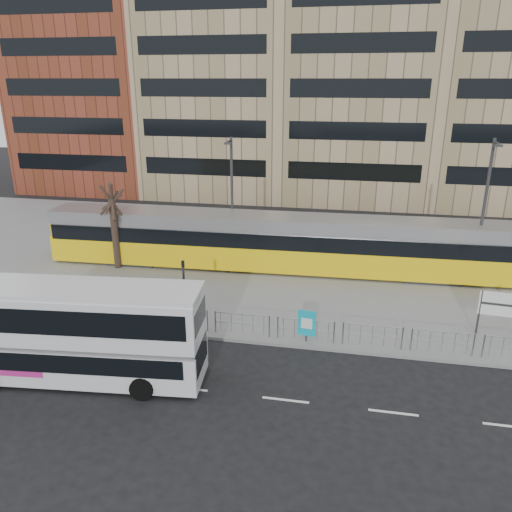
% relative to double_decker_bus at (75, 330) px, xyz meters
% --- Properties ---
extents(ground, '(120.00, 120.00, 0.00)m').
position_rel_double_decker_bus_xyz_m(ground, '(6.47, 4.09, -2.20)').
color(ground, black).
rests_on(ground, ground).
extents(plaza, '(64.00, 24.00, 0.15)m').
position_rel_double_decker_bus_xyz_m(plaza, '(6.47, 16.09, -2.12)').
color(plaza, gray).
rests_on(plaza, ground).
extents(kerb, '(64.00, 0.25, 0.17)m').
position_rel_double_decker_bus_xyz_m(kerb, '(6.47, 4.14, -2.12)').
color(kerb, gray).
rests_on(kerb, ground).
extents(building_row, '(70.40, 18.40, 31.20)m').
position_rel_double_decker_bus_xyz_m(building_row, '(8.01, 38.36, 10.71)').
color(building_row, brown).
rests_on(building_row, ground).
extents(pedestrian_barrier, '(32.07, 0.07, 1.10)m').
position_rel_double_decker_bus_xyz_m(pedestrian_barrier, '(8.47, 4.59, -1.22)').
color(pedestrian_barrier, gray).
rests_on(pedestrian_barrier, plaza).
extents(road_markings, '(62.00, 0.12, 0.01)m').
position_rel_double_decker_bus_xyz_m(road_markings, '(7.47, 0.09, -2.19)').
color(road_markings, white).
rests_on(road_markings, ground).
extents(double_decker_bus, '(10.35, 3.31, 4.07)m').
position_rel_double_decker_bus_xyz_m(double_decker_bus, '(0.00, 0.00, 0.00)').
color(double_decker_bus, silver).
rests_on(double_decker_bus, ground).
extents(tram, '(29.38, 3.70, 3.45)m').
position_rel_double_decker_bus_xyz_m(tram, '(6.01, 13.57, -0.32)').
color(tram, yellow).
rests_on(tram, plaza).
extents(station_sign, '(1.93, 0.26, 2.23)m').
position_rel_double_decker_bus_xyz_m(station_sign, '(17.54, 6.68, -0.51)').
color(station_sign, '#2D2D30').
rests_on(station_sign, plaza).
extents(ad_panel, '(0.83, 0.16, 1.56)m').
position_rel_double_decker_bus_xyz_m(ad_panel, '(8.81, 4.49, -1.14)').
color(ad_panel, '#2D2D30').
rests_on(ad_panel, plaza).
extents(pedestrian, '(0.58, 0.73, 1.75)m').
position_rel_double_decker_bus_xyz_m(pedestrian, '(3.10, 12.55, -1.18)').
color(pedestrian, black).
rests_on(pedestrian, plaza).
extents(traffic_light_west, '(0.20, 0.23, 3.10)m').
position_rel_double_decker_bus_xyz_m(traffic_light_west, '(2.59, 5.70, -0.07)').
color(traffic_light_west, '#2D2D30').
rests_on(traffic_light_west, plaza).
extents(lamp_post_west, '(0.45, 1.04, 8.00)m').
position_rel_double_decker_bus_xyz_m(lamp_post_west, '(2.81, 14.96, 2.32)').
color(lamp_post_west, '#2D2D30').
rests_on(lamp_post_west, plaza).
extents(lamp_post_east, '(0.45, 1.04, 8.39)m').
position_rel_double_decker_bus_xyz_m(lamp_post_east, '(17.92, 13.70, 2.52)').
color(lamp_post_east, '#2D2D30').
rests_on(lamp_post_east, plaza).
extents(bare_tree, '(4.07, 4.07, 7.55)m').
position_rel_double_decker_bus_xyz_m(bare_tree, '(-4.01, 11.82, 3.62)').
color(bare_tree, black).
rests_on(bare_tree, plaza).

